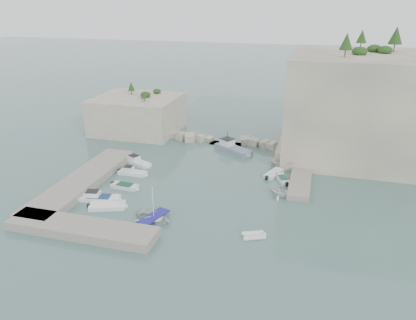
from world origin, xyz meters
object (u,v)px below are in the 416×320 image
(inflatable_dinghy, at_px, (253,237))
(tender_east_d, at_px, (283,168))
(tender_east_a, at_px, (280,196))
(tender_east_b, at_px, (283,181))
(tender_east_c, at_px, (273,175))
(motorboat_d, at_px, (99,200))
(motorboat_c, at_px, (125,188))
(motorboat_a, at_px, (137,164))
(motorboat_e, at_px, (107,208))
(motorboat_b, at_px, (133,174))
(rowboat, at_px, (154,220))
(work_boat, at_px, (233,152))

(inflatable_dinghy, height_order, tender_east_d, tender_east_d)
(tender_east_a, relative_size, tender_east_b, 0.86)
(tender_east_c, bearing_deg, inflatable_dinghy, -159.26)
(tender_east_b, xyz_separation_m, tender_east_d, (-0.45, 4.94, 0.00))
(inflatable_dinghy, xyz_separation_m, tender_east_c, (0.08, 17.91, 0.00))
(motorboat_d, bearing_deg, inflatable_dinghy, -18.80)
(tender_east_a, bearing_deg, motorboat_c, 115.98)
(motorboat_a, height_order, motorboat_c, motorboat_a)
(motorboat_e, relative_size, tender_east_a, 1.51)
(motorboat_c, distance_m, motorboat_d, 4.64)
(motorboat_a, xyz_separation_m, motorboat_c, (2.12, -8.77, 0.00))
(motorboat_d, xyz_separation_m, tender_east_d, (22.74, 17.74, 0.00))
(motorboat_d, bearing_deg, motorboat_e, -47.18)
(motorboat_e, bearing_deg, tender_east_d, 23.11)
(inflatable_dinghy, bearing_deg, motorboat_e, 150.76)
(motorboat_e, bearing_deg, motorboat_b, 77.78)
(motorboat_a, xyz_separation_m, rowboat, (9.59, -15.98, 0.00))
(tender_east_d, relative_size, work_boat, 0.61)
(motorboat_a, height_order, motorboat_e, motorboat_a)
(motorboat_b, distance_m, rowboat, 14.58)
(motorboat_e, distance_m, work_boat, 27.00)
(tender_east_b, relative_size, tender_east_d, 0.79)
(motorboat_b, relative_size, motorboat_d, 0.77)
(motorboat_e, distance_m, inflatable_dinghy, 19.44)
(tender_east_d, bearing_deg, work_boat, 76.27)
(motorboat_c, height_order, tender_east_a, tender_east_a)
(motorboat_a, xyz_separation_m, tender_east_c, (22.04, 1.45, 0.00))
(tender_east_a, height_order, work_boat, work_boat)
(motorboat_b, relative_size, tender_east_c, 1.06)
(tender_east_c, bearing_deg, tender_east_d, 1.25)
(motorboat_b, xyz_separation_m, tender_east_a, (22.66, -1.27, 0.00))
(motorboat_e, relative_size, tender_east_b, 1.30)
(rowboat, bearing_deg, motorboat_b, 52.97)
(motorboat_c, height_order, tender_east_b, same)
(motorboat_d, bearing_deg, motorboat_b, 75.87)
(tender_east_b, bearing_deg, motorboat_a, 65.65)
(tender_east_d, bearing_deg, motorboat_e, 148.51)
(motorboat_d, distance_m, rowboat, 9.58)
(work_boat, bearing_deg, tender_east_a, -24.25)
(motorboat_a, height_order, tender_east_b, motorboat_a)
(motorboat_a, bearing_deg, motorboat_e, -55.40)
(motorboat_b, bearing_deg, tender_east_d, 21.03)
(inflatable_dinghy, bearing_deg, tender_east_d, 62.56)
(motorboat_c, xyz_separation_m, work_boat, (11.76, 18.57, 0.00))
(tender_east_b, distance_m, tender_east_c, 2.37)
(motorboat_e, bearing_deg, tender_east_c, 19.61)
(inflatable_dinghy, xyz_separation_m, tender_east_b, (1.68, 16.16, 0.00))
(motorboat_a, bearing_deg, rowboat, -34.41)
(rowboat, xyz_separation_m, inflatable_dinghy, (12.37, -0.48, 0.00))
(tender_east_b, bearing_deg, motorboat_e, 100.80)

